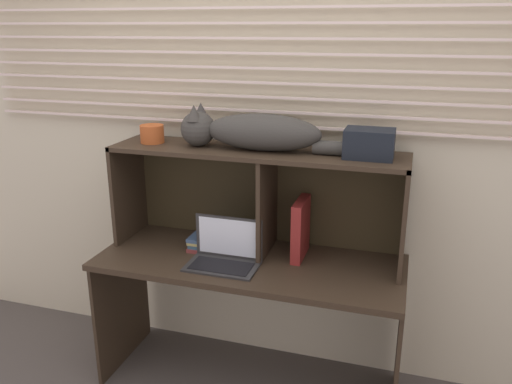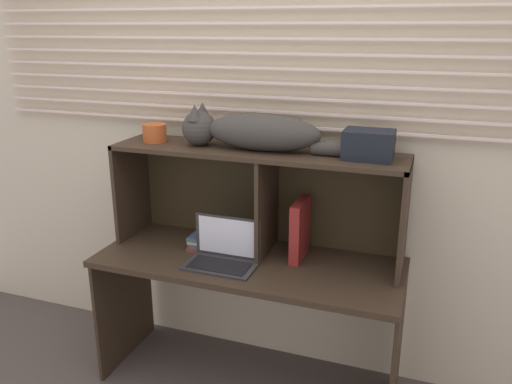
{
  "view_description": "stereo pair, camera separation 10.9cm",
  "coord_description": "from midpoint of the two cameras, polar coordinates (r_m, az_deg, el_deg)",
  "views": [
    {
      "loc": [
        0.7,
        -1.94,
        1.78
      ],
      "look_at": [
        0.0,
        0.33,
        1.01
      ],
      "focal_mm": 36.15,
      "sensor_mm": 36.0,
      "label": 1
    },
    {
      "loc": [
        0.81,
        -1.91,
        1.78
      ],
      "look_at": [
        0.0,
        0.33,
        1.01
      ],
      "focal_mm": 36.15,
      "sensor_mm": 36.0,
      "label": 2
    }
  ],
  "objects": [
    {
      "name": "hutch_shelf_unit",
      "position": [
        2.52,
        -0.85,
        1.24
      ],
      "size": [
        1.43,
        0.33,
        0.52
      ],
      "color": "#34271B",
      "rests_on": "desk"
    },
    {
      "name": "binder_upright",
      "position": [
        2.5,
        3.72,
        -4.07
      ],
      "size": [
        0.05,
        0.22,
        0.29
      ],
      "primitive_type": "cube",
      "color": "maroon",
      "rests_on": "desk"
    },
    {
      "name": "cat",
      "position": [
        2.43,
        -1.86,
        6.7
      ],
      "size": [
        0.9,
        0.19,
        0.21
      ],
      "color": "#383733",
      "rests_on": "hutch_shelf_unit"
    },
    {
      "name": "back_panel_with_blinds",
      "position": [
        2.64,
        0.2,
        6.48
      ],
      "size": [
        4.4,
        0.08,
        2.5
      ],
      "color": "beige",
      "rests_on": "ground"
    },
    {
      "name": "storage_box",
      "position": [
        2.32,
        11.11,
        5.27
      ],
      "size": [
        0.22,
        0.16,
        0.13
      ],
      "primitive_type": "cube",
      "color": "black",
      "rests_on": "hutch_shelf_unit"
    },
    {
      "name": "book_stack",
      "position": [
        2.67,
        -5.84,
        -5.19
      ],
      "size": [
        0.2,
        0.26,
        0.07
      ],
      "color": "brown",
      "rests_on": "desk"
    },
    {
      "name": "small_basket",
      "position": [
        2.65,
        -12.58,
        6.29
      ],
      "size": [
        0.12,
        0.12,
        0.09
      ],
      "primitive_type": "cylinder",
      "color": "#B45224",
      "rests_on": "hutch_shelf_unit"
    },
    {
      "name": "laptop",
      "position": [
        2.46,
        -4.76,
        -6.92
      ],
      "size": [
        0.34,
        0.2,
        0.22
      ],
      "color": "#2C2C2C",
      "rests_on": "desk"
    },
    {
      "name": "desk",
      "position": [
        2.57,
        -1.99,
        -10.14
      ],
      "size": [
        1.48,
        0.58,
        0.7
      ],
      "color": "#34271B",
      "rests_on": "ground"
    }
  ]
}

